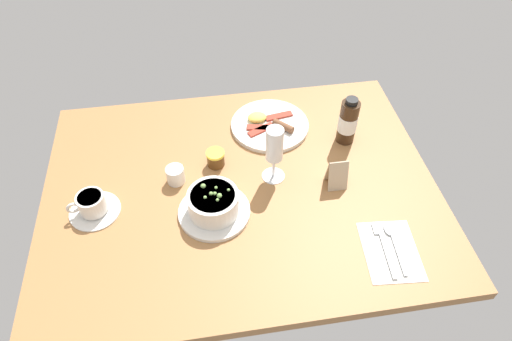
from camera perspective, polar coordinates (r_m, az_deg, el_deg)
ground_plane at (r=127.73cm, az=-1.97°, el=-2.37°), size 110.00×84.00×3.00cm
porridge_bowl at (r=117.90cm, az=-5.43°, el=-4.30°), size 19.23×19.23×8.38cm
cutlery_setting at (r=118.41cm, az=16.74°, el=-9.56°), size 14.96×19.12×0.90cm
coffee_cup at (r=126.16cm, az=-20.13°, el=-4.18°), size 13.58×13.58×6.27cm
creamer_jug at (r=127.79cm, az=-10.19°, el=-0.52°), size 5.99×5.18×5.63cm
wine_glass at (r=120.75cm, az=2.37°, el=2.97°), size 6.61×6.61×17.80cm
jam_jar at (r=130.86cm, az=-5.17°, el=1.55°), size 5.37×5.37×4.92cm
sauce_bottle_brown at (r=137.58cm, az=11.62°, el=6.12°), size 5.66×5.66×15.83cm
breakfast_plate at (r=143.52cm, az=1.70°, el=5.85°), size 24.74×24.74×3.70cm
menu_card at (r=125.56cm, az=10.29°, el=-0.37°), size 5.45×4.96×9.05cm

